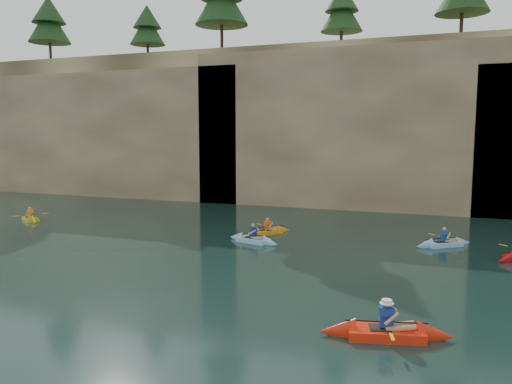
% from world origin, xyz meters
% --- Properties ---
extents(ground, '(160.00, 160.00, 0.00)m').
position_xyz_m(ground, '(0.00, 0.00, 0.00)').
color(ground, black).
rests_on(ground, ground).
extents(cliff, '(70.00, 16.00, 12.00)m').
position_xyz_m(cliff, '(0.00, 30.00, 6.00)').
color(cliff, tan).
rests_on(cliff, ground).
extents(cliff_slab_west, '(26.00, 2.40, 10.56)m').
position_xyz_m(cliff_slab_west, '(-20.00, 22.60, 5.28)').
color(cliff_slab_west, tan).
rests_on(cliff_slab_west, ground).
extents(cliff_slab_center, '(24.00, 2.40, 11.40)m').
position_xyz_m(cliff_slab_center, '(2.00, 22.60, 5.70)').
color(cliff_slab_center, tan).
rests_on(cliff_slab_center, ground).
extents(sea_cave_west, '(4.50, 1.00, 4.00)m').
position_xyz_m(sea_cave_west, '(-18.00, 21.95, 2.00)').
color(sea_cave_west, black).
rests_on(sea_cave_west, ground).
extents(sea_cave_center, '(3.50, 1.00, 3.20)m').
position_xyz_m(sea_cave_center, '(-4.00, 21.95, 1.60)').
color(sea_cave_center, black).
rests_on(sea_cave_center, ground).
extents(sea_cave_east, '(5.00, 1.00, 4.50)m').
position_xyz_m(sea_cave_east, '(10.00, 21.95, 2.25)').
color(sea_cave_east, black).
rests_on(sea_cave_east, ground).
extents(main_kayaker, '(3.55, 2.30, 1.29)m').
position_xyz_m(main_kayaker, '(6.00, 0.57, 0.17)').
color(main_kayaker, red).
rests_on(main_kayaker, ground).
extents(kayaker_orange, '(2.25, 2.58, 1.06)m').
position_xyz_m(kayaker_orange, '(-1.30, 12.12, 0.13)').
color(kayaker_orange, '#FF9F10').
rests_on(kayaker_orange, ground).
extents(kayaker_ltblue_near, '(2.97, 2.20, 1.14)m').
position_xyz_m(kayaker_ltblue_near, '(-1.30, 9.96, 0.14)').
color(kayaker_ltblue_near, '#8FD8F0').
rests_on(kayaker_ltblue_near, ground).
extents(kayaker_yellow, '(2.51, 1.89, 1.04)m').
position_xyz_m(kayaker_yellow, '(-16.03, 10.75, 0.13)').
color(kayaker_yellow, yellow).
rests_on(kayaker_yellow, ground).
extents(kayaker_ltblue_mid, '(2.79, 2.36, 1.13)m').
position_xyz_m(kayaker_ltblue_mid, '(7.42, 12.33, 0.14)').
color(kayaker_ltblue_mid, '#91CEF3').
rests_on(kayaker_ltblue_mid, ground).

